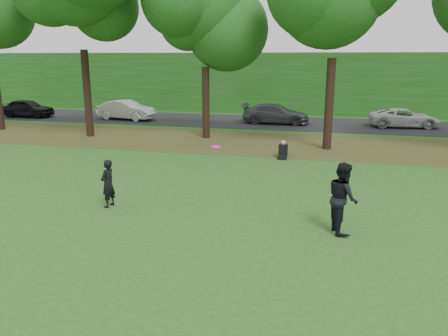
# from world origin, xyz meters

# --- Properties ---
(ground) EXTENTS (120.00, 120.00, 0.00)m
(ground) POSITION_xyz_m (0.00, 0.00, 0.00)
(ground) COLOR #265019
(ground) RESTS_ON ground
(leaf_litter) EXTENTS (60.00, 7.00, 0.01)m
(leaf_litter) POSITION_xyz_m (0.00, 13.00, 0.01)
(leaf_litter) COLOR #4E351B
(leaf_litter) RESTS_ON ground
(street) EXTENTS (70.00, 7.00, 0.02)m
(street) POSITION_xyz_m (0.00, 21.00, 0.01)
(street) COLOR black
(street) RESTS_ON ground
(far_hedge) EXTENTS (70.00, 3.00, 5.00)m
(far_hedge) POSITION_xyz_m (0.00, 27.00, 2.50)
(far_hedge) COLOR #174E16
(far_hedge) RESTS_ON ground
(player_left) EXTENTS (0.45, 0.62, 1.55)m
(player_left) POSITION_xyz_m (-2.64, 1.39, 0.77)
(player_left) COLOR black
(player_left) RESTS_ON ground
(player_right) EXTENTS (0.99, 1.13, 1.96)m
(player_right) POSITION_xyz_m (4.57, 1.04, 0.98)
(player_right) COLOR black
(player_right) RESTS_ON ground
(parked_cars) EXTENTS (40.61, 3.85, 1.47)m
(parked_cars) POSITION_xyz_m (-0.83, 20.08, 0.70)
(parked_cars) COLOR black
(parked_cars) RESTS_ON street
(frisbee) EXTENTS (0.30, 0.30, 0.09)m
(frisbee) POSITION_xyz_m (0.96, 1.27, 2.16)
(frisbee) COLOR #F41475
(frisbee) RESTS_ON ground
(seated_person) EXTENTS (0.43, 0.74, 0.83)m
(seated_person) POSITION_xyz_m (2.00, 9.70, 0.31)
(seated_person) COLOR black
(seated_person) RESTS_ON ground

